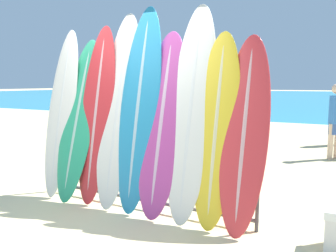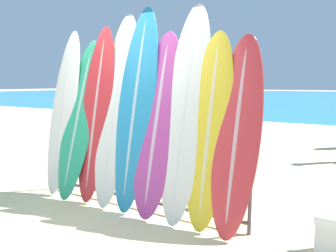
{
  "view_description": "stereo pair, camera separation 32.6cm",
  "coord_description": "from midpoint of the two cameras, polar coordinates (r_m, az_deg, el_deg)",
  "views": [
    {
      "loc": [
        2.45,
        -3.09,
        1.6
      ],
      "look_at": [
        0.29,
        1.15,
        0.98
      ],
      "focal_mm": 35.0,
      "sensor_mm": 36.0,
      "label": 1
    },
    {
      "loc": [
        2.74,
        -2.93,
        1.6
      ],
      "look_at": [
        0.29,
        1.15,
        0.98
      ],
      "focal_mm": 35.0,
      "sensor_mm": 36.0,
      "label": 2
    }
  ],
  "objects": [
    {
      "name": "ocean_water",
      "position": [
        42.91,
        23.57,
        4.69
      ],
      "size": [
        120.0,
        60.0,
        0.01
      ],
      "color": "teal",
      "rests_on": "ground_plane"
    },
    {
      "name": "surfboard_slot_1",
      "position": [
        4.75,
        -17.24,
        1.27
      ],
      "size": [
        0.56,
        0.76,
        2.23
      ],
      "color": "#289E70",
      "rests_on": "ground_plane"
    },
    {
      "name": "surfboard_slot_6",
      "position": [
        3.79,
        1.62,
        2.54
      ],
      "size": [
        0.55,
        0.7,
        2.55
      ],
      "color": "silver",
      "rests_on": "ground_plane"
    },
    {
      "name": "surfboard_slot_2",
      "position": [
        4.53,
        -14.35,
        2.09
      ],
      "size": [
        0.53,
        0.56,
        2.39
      ],
      "color": "red",
      "rests_on": "ground_plane"
    },
    {
      "name": "ground_plane",
      "position": [
        4.28,
        -13.21,
        -14.69
      ],
      "size": [
        160.0,
        160.0,
        0.0
      ],
      "primitive_type": "plane",
      "color": "beige"
    },
    {
      "name": "surfboard_slot_3",
      "position": [
        4.34,
        -10.81,
        2.94
      ],
      "size": [
        0.56,
        0.69,
        2.54
      ],
      "color": "silver",
      "rests_on": "ground_plane"
    },
    {
      "name": "surfboard_rack",
      "position": [
        4.21,
        -7.23,
        -7.52
      ],
      "size": [
        3.01,
        0.04,
        0.95
      ],
      "color": "#47474C",
      "rests_on": "ground_plane"
    },
    {
      "name": "surfboard_slot_5",
      "position": [
        3.94,
        -3.4,
        0.54
      ],
      "size": [
        0.59,
        0.67,
        2.25
      ],
      "color": "#B23D8E",
      "rests_on": "ground_plane"
    },
    {
      "name": "surfboard_slot_4",
      "position": [
        4.13,
        -7.29,
        3.16
      ],
      "size": [
        0.55,
        0.67,
        2.59
      ],
      "color": "teal",
      "rests_on": "ground_plane"
    },
    {
      "name": "surfboard_slot_8",
      "position": [
        3.54,
        10.63,
        -1.23
      ],
      "size": [
        0.51,
        0.65,
        2.15
      ],
      "color": "red",
      "rests_on": "ground_plane"
    },
    {
      "name": "person_mid_beach",
      "position": [
        7.63,
        26.05,
        1.19
      ],
      "size": [
        0.27,
        0.26,
        1.59
      ],
      "rotation": [
        0.0,
        0.0,
        3.89
      ],
      "color": "beige",
      "rests_on": "ground_plane"
    },
    {
      "name": "surfboard_slot_7",
      "position": [
        3.65,
        5.9,
        -0.5
      ],
      "size": [
        0.51,
        0.56,
        2.2
      ],
      "color": "yellow",
      "rests_on": "ground_plane"
    },
    {
      "name": "surfboard_slot_0",
      "position": [
        4.97,
        -19.87,
        2.29
      ],
      "size": [
        0.48,
        0.62,
        2.38
      ],
      "color": "silver",
      "rests_on": "ground_plane"
    }
  ]
}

